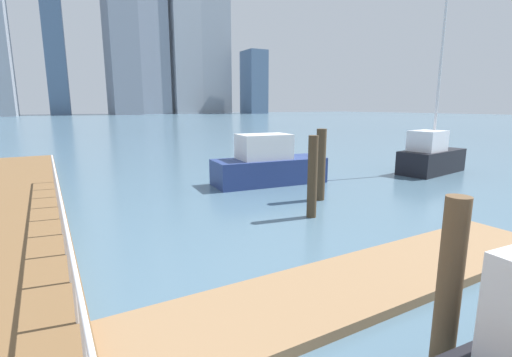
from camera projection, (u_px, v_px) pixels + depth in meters
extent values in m
plane|color=slate|center=(141.00, 187.00, 15.40)|extent=(300.00, 300.00, 0.00)
cube|color=#93704C|center=(364.00, 282.00, 6.93)|extent=(10.33, 2.00, 0.18)
cylinder|color=white|center=(85.00, 343.00, 3.82)|extent=(0.06, 0.06, 1.05)
cylinder|color=white|center=(75.00, 288.00, 4.98)|extent=(0.06, 0.06, 1.05)
cylinder|color=white|center=(68.00, 253.00, 6.15)|extent=(0.06, 0.06, 1.05)
cylinder|color=white|center=(64.00, 230.00, 7.32)|extent=(0.06, 0.06, 1.05)
cylinder|color=white|center=(61.00, 213.00, 8.48)|extent=(0.06, 0.06, 1.05)
cylinder|color=white|center=(59.00, 200.00, 9.65)|extent=(0.06, 0.06, 1.05)
cylinder|color=white|center=(57.00, 189.00, 10.81)|extent=(0.06, 0.06, 1.05)
cylinder|color=white|center=(55.00, 181.00, 11.98)|extent=(0.06, 0.06, 1.05)
cylinder|color=white|center=(54.00, 175.00, 13.14)|extent=(0.06, 0.06, 1.05)
cylinder|color=white|center=(53.00, 169.00, 14.31)|extent=(0.06, 0.06, 1.05)
cylinder|color=white|center=(87.00, 332.00, 3.13)|extent=(0.06, 26.03, 0.06)
cylinder|color=brown|center=(449.00, 284.00, 4.63)|extent=(0.30, 0.30, 2.28)
cylinder|color=#473826|center=(321.00, 165.00, 13.08)|extent=(0.35, 0.35, 2.56)
cylinder|color=#473826|center=(312.00, 177.00, 11.02)|extent=(0.30, 0.30, 2.49)
cube|color=navy|center=(269.00, 171.00, 16.03)|extent=(5.04, 2.27, 1.10)
cube|color=white|center=(264.00, 147.00, 15.71)|extent=(2.30, 1.64, 1.06)
cube|color=black|center=(432.00, 161.00, 18.59)|extent=(4.20, 2.21, 1.16)
cube|color=white|center=(428.00, 141.00, 18.01)|extent=(1.86, 1.54, 0.99)
cylinder|color=silver|center=(441.00, 59.00, 17.63)|extent=(0.12, 0.12, 8.77)
cube|color=slate|center=(54.00, 40.00, 128.00)|extent=(7.10, 7.59, 51.32)
cube|color=gray|center=(149.00, 47.00, 145.65)|extent=(14.54, 9.15, 51.96)
cube|color=#8C939E|center=(183.00, 1.00, 148.83)|extent=(12.10, 8.96, 89.80)
cube|color=#8C939E|center=(213.00, 41.00, 157.77)|extent=(14.00, 7.57, 61.14)
cube|color=slate|center=(254.00, 83.00, 157.84)|extent=(8.46, 11.46, 26.17)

